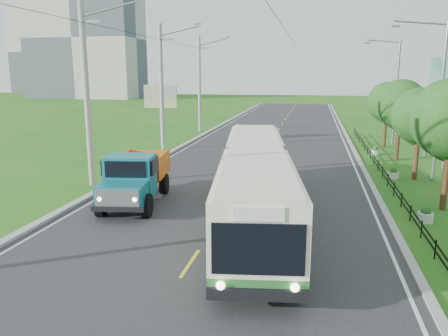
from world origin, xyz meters
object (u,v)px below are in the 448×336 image
(pole_mid, at_px, (162,87))
(dump_truck, at_px, (135,175))
(pole_near, at_px, (87,94))
(bus, at_px, (255,177))
(tree_fourth, at_px, (420,119))
(streetlight_mid, at_px, (438,96))
(planter_far, at_px, (375,151))
(billboard_right, at_px, (441,86))
(planter_mid, at_px, (393,174))
(billboard_left, at_px, (160,100))
(planter_near, at_px, (425,215))
(pole_far, at_px, (200,84))
(tree_fifth, at_px, (401,107))
(tree_back, at_px, (387,104))
(streetlight_far, at_px, (395,88))

(pole_mid, height_order, dump_truck, pole_mid)
(pole_near, height_order, bus, pole_near)
(tree_fourth, height_order, streetlight_mid, streetlight_mid)
(planter_far, relative_size, billboard_right, 0.09)
(pole_mid, bearing_deg, tree_fourth, -20.74)
(planter_mid, distance_m, dump_truck, 15.28)
(planter_mid, height_order, billboard_left, billboard_left)
(pole_near, relative_size, planter_near, 14.93)
(pole_far, xyz_separation_m, planter_mid, (16.86, -19.00, -4.81))
(tree_fourth, distance_m, planter_mid, 3.53)
(tree_fifth, xyz_separation_m, planter_far, (-1.26, 1.86, -3.57))
(pole_far, xyz_separation_m, billboard_right, (20.56, -13.00, 0.25))
(tree_back, bearing_deg, planter_mid, -95.91)
(tree_fourth, relative_size, planter_near, 8.06)
(streetlight_far, height_order, bus, streetlight_far)
(tree_back, relative_size, streetlight_mid, 0.61)
(pole_far, height_order, tree_fourth, pole_far)
(planter_near, distance_m, planter_far, 16.00)
(tree_fifth, distance_m, bus, 17.46)
(planter_near, bearing_deg, tree_back, 86.43)
(billboard_left, distance_m, billboard_right, 22.21)
(streetlight_mid, bearing_deg, billboard_left, 153.60)
(planter_far, xyz_separation_m, billboard_right, (3.70, -2.00, 5.06))
(planter_mid, bearing_deg, planter_near, -90.00)
(tree_back, distance_m, dump_truck, 24.70)
(planter_near, bearing_deg, bus, -171.62)
(pole_far, bearing_deg, dump_truck, -81.91)
(pole_far, xyz_separation_m, streetlight_mid, (18.90, -19.00, -0.19))
(planter_near, bearing_deg, tree_fifth, 84.92)
(pole_near, height_order, dump_truck, pole_near)
(pole_near, bearing_deg, bus, -22.58)
(pole_far, distance_m, tree_fourth, 26.20)
(tree_fifth, height_order, planter_mid, tree_fifth)
(pole_far, distance_m, streetlight_mid, 26.80)
(pole_near, distance_m, tree_fifth, 21.31)
(tree_fourth, height_order, streetlight_far, streetlight_far)
(streetlight_far, xyz_separation_m, bus, (-9.17, -23.05, -3.05))
(planter_near, bearing_deg, pole_near, 169.91)
(streetlight_mid, distance_m, dump_truck, 17.37)
(streetlight_mid, relative_size, billboard_right, 1.24)
(dump_truck, bearing_deg, tree_fifth, 36.39)
(pole_mid, bearing_deg, tree_back, 15.84)
(streetlight_mid, relative_size, streetlight_far, 1.00)
(pole_mid, distance_m, planter_near, 23.08)
(tree_fourth, height_order, dump_truck, tree_fourth)
(pole_far, height_order, tree_back, pole_far)
(tree_fifth, relative_size, planter_mid, 8.66)
(tree_fourth, height_order, tree_back, tree_back)
(tree_back, relative_size, planter_mid, 8.21)
(pole_near, bearing_deg, streetlight_far, 45.14)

